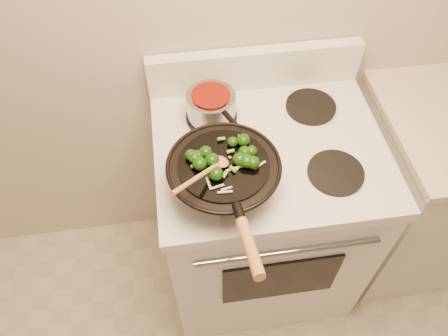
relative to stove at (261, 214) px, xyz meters
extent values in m
cube|color=white|center=(0.00, 0.00, -0.03)|extent=(0.76, 0.64, 0.88)
cube|color=white|center=(0.00, 0.00, 0.43)|extent=(0.78, 0.66, 0.04)
cube|color=white|center=(0.00, 0.30, 0.53)|extent=(0.78, 0.05, 0.16)
cylinder|color=#92949A|center=(0.00, -0.33, 0.31)|extent=(0.60, 0.02, 0.02)
cube|color=black|center=(0.00, -0.33, 0.08)|extent=(0.42, 0.01, 0.28)
cylinder|color=black|center=(-0.18, -0.15, 0.46)|extent=(0.18, 0.18, 0.01)
cylinder|color=black|center=(0.18, -0.15, 0.46)|extent=(0.18, 0.18, 0.01)
cylinder|color=black|center=(-0.18, 0.15, 0.46)|extent=(0.18, 0.18, 0.01)
cylinder|color=black|center=(0.18, 0.15, 0.46)|extent=(0.18, 0.18, 0.01)
torus|color=black|center=(-0.18, -0.15, 0.56)|extent=(0.34, 0.34, 0.01)
cylinder|color=black|center=(-0.18, -0.15, 0.56)|extent=(0.27, 0.27, 0.01)
cylinder|color=black|center=(-0.17, -0.34, 0.60)|extent=(0.03, 0.06, 0.04)
cylinder|color=#B17846|center=(-0.16, -0.46, 0.63)|extent=(0.04, 0.18, 0.07)
ellipsoid|color=#133809|center=(-0.23, -0.11, 0.58)|extent=(0.04, 0.04, 0.03)
cylinder|color=#51792B|center=(-0.22, -0.11, 0.57)|extent=(0.01, 0.02, 0.01)
ellipsoid|color=#133809|center=(-0.11, -0.13, 0.58)|extent=(0.04, 0.04, 0.03)
ellipsoid|color=#133809|center=(-0.21, -0.15, 0.58)|extent=(0.04, 0.04, 0.04)
ellipsoid|color=#133809|center=(-0.26, -0.13, 0.58)|extent=(0.04, 0.04, 0.03)
cylinder|color=#51792B|center=(-0.25, -0.13, 0.57)|extent=(0.02, 0.02, 0.01)
ellipsoid|color=#133809|center=(-0.09, -0.13, 0.58)|extent=(0.04, 0.04, 0.03)
ellipsoid|color=#133809|center=(-0.25, -0.12, 0.58)|extent=(0.03, 0.03, 0.03)
ellipsoid|color=#133809|center=(-0.25, -0.16, 0.58)|extent=(0.04, 0.04, 0.04)
cylinder|color=#51792B|center=(-0.24, -0.16, 0.57)|extent=(0.02, 0.02, 0.01)
ellipsoid|color=#133809|center=(-0.11, -0.08, 0.58)|extent=(0.04, 0.04, 0.04)
ellipsoid|color=#133809|center=(-0.11, -0.17, 0.58)|extent=(0.04, 0.04, 0.04)
ellipsoid|color=#133809|center=(-0.27, -0.12, 0.58)|extent=(0.04, 0.04, 0.03)
cylinder|color=#51792B|center=(-0.26, -0.12, 0.57)|extent=(0.02, 0.02, 0.01)
ellipsoid|color=#133809|center=(-0.21, -0.20, 0.58)|extent=(0.04, 0.04, 0.04)
ellipsoid|color=#133809|center=(-0.10, -0.17, 0.58)|extent=(0.04, 0.04, 0.04)
ellipsoid|color=#133809|center=(-0.13, -0.15, 0.58)|extent=(0.04, 0.04, 0.03)
cylinder|color=#51792B|center=(-0.12, -0.15, 0.57)|extent=(0.01, 0.01, 0.01)
ellipsoid|color=#133809|center=(-0.14, -0.08, 0.58)|extent=(0.03, 0.03, 0.03)
cube|color=beige|center=(-0.21, -0.23, 0.57)|extent=(0.04, 0.01, 0.00)
cube|color=beige|center=(-0.12, -0.07, 0.57)|extent=(0.02, 0.03, 0.00)
cube|color=beige|center=(-0.15, -0.18, 0.57)|extent=(0.04, 0.02, 0.00)
cube|color=beige|center=(-0.22, -0.15, 0.57)|extent=(0.03, 0.01, 0.00)
cube|color=beige|center=(-0.14, -0.15, 0.57)|extent=(0.01, 0.04, 0.00)
cube|color=beige|center=(-0.23, -0.22, 0.57)|extent=(0.01, 0.04, 0.00)
cube|color=beige|center=(-0.22, -0.15, 0.57)|extent=(0.04, 0.03, 0.00)
cube|color=beige|center=(-0.13, -0.07, 0.57)|extent=(0.04, 0.01, 0.00)
cube|color=beige|center=(-0.19, -0.25, 0.57)|extent=(0.04, 0.01, 0.00)
cube|color=beige|center=(-0.13, -0.15, 0.57)|extent=(0.01, 0.04, 0.00)
cube|color=beige|center=(-0.19, -0.24, 0.57)|extent=(0.03, 0.01, 0.00)
cube|color=beige|center=(-0.08, -0.17, 0.57)|extent=(0.04, 0.03, 0.00)
cylinder|color=#62AD38|center=(-0.17, -0.06, 0.57)|extent=(0.03, 0.02, 0.01)
cylinder|color=#62AD38|center=(-0.27, -0.15, 0.57)|extent=(0.03, 0.01, 0.02)
cylinder|color=#62AD38|center=(-0.16, -0.18, 0.57)|extent=(0.02, 0.02, 0.01)
cylinder|color=#62AD38|center=(-0.15, -0.11, 0.57)|extent=(0.02, 0.02, 0.01)
cylinder|color=#62AD38|center=(-0.18, -0.20, 0.57)|extent=(0.02, 0.02, 0.01)
sphere|color=beige|center=(-0.16, -0.13, 0.57)|extent=(0.01, 0.01, 0.01)
sphere|color=beige|center=(-0.21, -0.16, 0.57)|extent=(0.01, 0.01, 0.01)
sphere|color=beige|center=(-0.15, -0.18, 0.57)|extent=(0.01, 0.01, 0.01)
sphere|color=beige|center=(-0.12, -0.13, 0.57)|extent=(0.01, 0.01, 0.01)
ellipsoid|color=#B17846|center=(-0.19, -0.15, 0.58)|extent=(0.07, 0.07, 0.01)
cylinder|color=#B17846|center=(-0.26, -0.23, 0.62)|extent=(0.15, 0.16, 0.10)
cylinder|color=#92949A|center=(-0.18, 0.15, 0.51)|extent=(0.17, 0.17, 0.09)
cylinder|color=#6A0F05|center=(-0.18, 0.15, 0.56)|extent=(0.13, 0.13, 0.01)
cylinder|color=black|center=(-0.13, 0.02, 0.55)|extent=(0.06, 0.10, 0.02)
camera|label=1|loc=(-0.29, -0.93, 1.56)|focal=35.00mm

